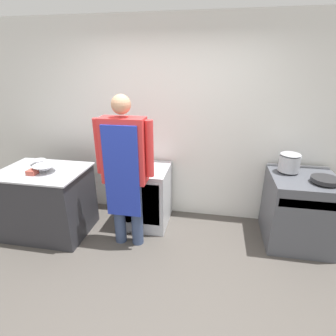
# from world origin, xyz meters

# --- Properties ---
(ground_plane) EXTENTS (14.00, 14.00, 0.00)m
(ground_plane) POSITION_xyz_m (0.00, 0.00, 0.00)
(ground_plane) COLOR #4C4742
(wall_back) EXTENTS (8.00, 0.05, 2.70)m
(wall_back) POSITION_xyz_m (0.00, 1.69, 1.35)
(wall_back) COLOR white
(wall_back) RESTS_ON ground_plane
(prep_counter) EXTENTS (1.05, 0.78, 0.88)m
(prep_counter) POSITION_xyz_m (-1.51, 0.85, 0.44)
(prep_counter) COLOR #2D2D33
(prep_counter) RESTS_ON ground_plane
(stove) EXTENTS (0.77, 0.76, 0.89)m
(stove) POSITION_xyz_m (1.65, 1.23, 0.44)
(stove) COLOR #4C4F56
(stove) RESTS_ON ground_plane
(fridge_unit) EXTENTS (0.67, 0.66, 0.82)m
(fridge_unit) POSITION_xyz_m (-0.34, 1.31, 0.41)
(fridge_unit) COLOR silver
(fridge_unit) RESTS_ON ground_plane
(person_cook) EXTENTS (0.68, 0.24, 1.82)m
(person_cook) POSITION_xyz_m (-0.41, 0.81, 1.05)
(person_cook) COLOR #38476B
(person_cook) RESTS_ON ground_plane
(mixing_bowl) EXTENTS (0.28, 0.28, 0.09)m
(mixing_bowl) POSITION_xyz_m (-1.43, 0.81, 0.93)
(mixing_bowl) COLOR #B2B5BC
(mixing_bowl) RESTS_ON prep_counter
(small_bowl) EXTENTS (0.18, 0.18, 0.06)m
(small_bowl) POSITION_xyz_m (-1.67, 1.03, 0.92)
(small_bowl) COLOR #B2B5BC
(small_bowl) RESTS_ON prep_counter
(plastic_tub) EXTENTS (0.11, 0.11, 0.06)m
(plastic_tub) POSITION_xyz_m (-1.54, 0.71, 0.91)
(plastic_tub) COLOR #B24C3F
(plastic_tub) RESTS_ON prep_counter
(stock_pot) EXTENTS (0.24, 0.24, 0.23)m
(stock_pot) POSITION_xyz_m (1.48, 1.36, 1.01)
(stock_pot) COLOR #B2B5BC
(stock_pot) RESTS_ON stove
(saute_pan) EXTENTS (0.30, 0.30, 0.05)m
(saute_pan) POSITION_xyz_m (1.81, 1.10, 0.92)
(saute_pan) COLOR #262628
(saute_pan) RESTS_ON stove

